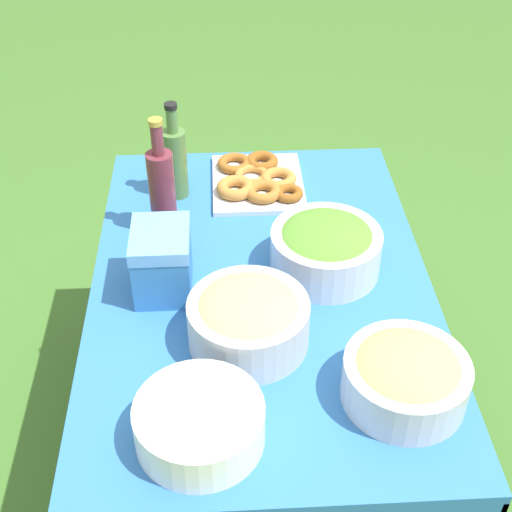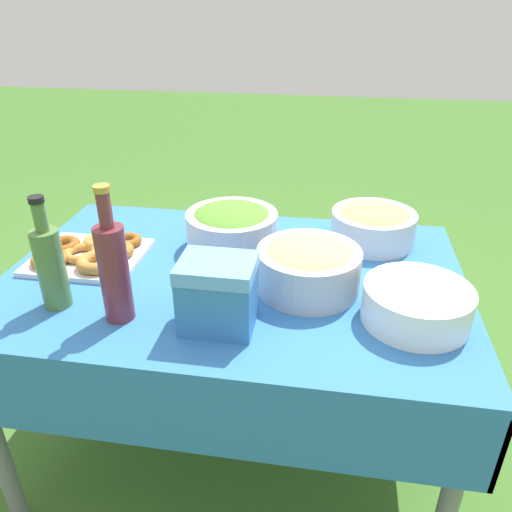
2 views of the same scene
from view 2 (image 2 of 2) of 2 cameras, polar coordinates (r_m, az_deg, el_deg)
name	(u,v)px [view 2 (image 2 of 2)]	position (r m, az deg, el deg)	size (l,w,h in m)	color
ground_plane	(238,447)	(1.93, -2.12, -21.01)	(14.00, 14.00, 0.00)	#3D6B28
picnic_table	(234,301)	(1.51, -2.53, -5.22)	(1.33, 0.89, 0.72)	#2D6BB2
salad_bowl	(232,226)	(1.59, -2.77, 3.41)	(0.29, 0.29, 0.14)	silver
pasta_bowl	(309,265)	(1.36, 6.03, -1.03)	(0.28, 0.28, 0.14)	#B2B7BC
donut_platter	(90,253)	(1.61, -18.48, 0.29)	(0.33, 0.29, 0.05)	silver
plate_stack	(417,304)	(1.30, 17.88, -5.29)	(0.27, 0.27, 0.10)	white
olive_oil_bottle	(50,265)	(1.37, -22.45, -0.93)	(0.07, 0.07, 0.30)	#4C7238
wine_bottle	(114,269)	(1.25, -15.95, -1.45)	(0.07, 0.07, 0.35)	maroon
bread_bowl	(373,224)	(1.67, 13.26, 3.63)	(0.27, 0.27, 0.12)	silver
cooler_box	(218,294)	(1.20, -4.37, -4.31)	(0.18, 0.14, 0.18)	#3372B7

